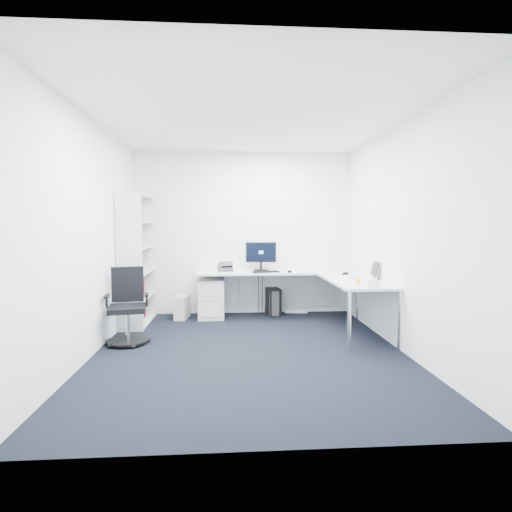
{
  "coord_description": "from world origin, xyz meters",
  "views": [
    {
      "loc": [
        -0.24,
        -4.62,
        1.49
      ],
      "look_at": [
        0.15,
        1.05,
        1.05
      ],
      "focal_mm": 28.0,
      "sensor_mm": 36.0,
      "label": 1
    }
  ],
  "objects": [
    {
      "name": "l_desk",
      "position": [
        0.55,
        1.4,
        0.38
      ],
      "size": [
        2.57,
        1.44,
        0.75
      ],
      "primitive_type": null,
      "color": "silver",
      "rests_on": "ground"
    },
    {
      "name": "laptop",
      "position": [
        1.56,
        0.76,
        0.88
      ],
      "size": [
        0.41,
        0.4,
        0.26
      ],
      "primitive_type": null,
      "rotation": [
        0.0,
        0.0,
        -0.13
      ],
      "color": "silver",
      "rests_on": "l_desk"
    },
    {
      "name": "tissue_box",
      "position": [
        1.46,
        0.09,
        0.79
      ],
      "size": [
        0.15,
        0.25,
        0.08
      ],
      "primitive_type": "cube",
      "rotation": [
        0.0,
        0.0,
        0.1
      ],
      "color": "white",
      "rests_on": "l_desk"
    },
    {
      "name": "monitor",
      "position": [
        0.29,
        1.84,
        0.99
      ],
      "size": [
        0.5,
        0.18,
        0.48
      ],
      "primitive_type": null,
      "rotation": [
        0.0,
        0.0,
        -0.05
      ],
      "color": "black",
      "rests_on": "l_desk"
    },
    {
      "name": "mouse",
      "position": [
        0.71,
        1.53,
        0.77
      ],
      "size": [
        0.08,
        0.11,
        0.03
      ],
      "primitive_type": "cube",
      "rotation": [
        0.0,
        0.0,
        -0.14
      ],
      "color": "black",
      "rests_on": "l_desk"
    },
    {
      "name": "desk_phone",
      "position": [
        -0.3,
        1.78,
        0.83
      ],
      "size": [
        0.26,
        0.26,
        0.15
      ],
      "primitive_type": null,
      "rotation": [
        0.0,
        0.0,
        0.23
      ],
      "color": "#2D2D30",
      "rests_on": "l_desk"
    },
    {
      "name": "white_keyboard",
      "position": [
        1.3,
        0.72,
        0.76
      ],
      "size": [
        0.19,
        0.45,
        0.01
      ],
      "primitive_type": "cube",
      "rotation": [
        0.0,
        0.0,
        -0.16
      ],
      "color": "white",
      "rests_on": "l_desk"
    },
    {
      "name": "ground",
      "position": [
        0.0,
        0.0,
        0.0
      ],
      "size": [
        4.2,
        4.2,
        0.0
      ],
      "primitive_type": "plane",
      "color": "black"
    },
    {
      "name": "headphones",
      "position": [
        1.51,
        1.24,
        0.77
      ],
      "size": [
        0.17,
        0.21,
        0.05
      ],
      "primitive_type": null,
      "rotation": [
        0.0,
        0.0,
        -0.43
      ],
      "color": "black",
      "rests_on": "l_desk"
    },
    {
      "name": "beige_pc_tower",
      "position": [
        -0.99,
        1.74,
        0.18
      ],
      "size": [
        0.23,
        0.41,
        0.37
      ],
      "primitive_type": "cube",
      "rotation": [
        0.0,
        0.0,
        -0.15
      ],
      "color": "beige",
      "rests_on": "ground"
    },
    {
      "name": "bookshelf",
      "position": [
        -1.62,
        1.45,
        0.97
      ],
      "size": [
        0.38,
        0.97,
        1.94
      ],
      "primitive_type": null,
      "color": "silver",
      "rests_on": "ground"
    },
    {
      "name": "wall_left",
      "position": [
        -1.8,
        0.0,
        1.35
      ],
      "size": [
        0.02,
        4.2,
        2.7
      ],
      "primitive_type": "cube",
      "color": "white",
      "rests_on": "ground"
    },
    {
      "name": "drawer_pedestal",
      "position": [
        -0.52,
        1.77,
        0.31
      ],
      "size": [
        0.41,
        0.51,
        0.63
      ],
      "primitive_type": "cube",
      "color": "silver",
      "rests_on": "ground"
    },
    {
      "name": "ceiling",
      "position": [
        0.0,
        0.0,
        2.7
      ],
      "size": [
        4.2,
        4.2,
        0.0
      ],
      "primitive_type": "plane",
      "color": "white"
    },
    {
      "name": "wall_front",
      "position": [
        0.0,
        -2.1,
        1.35
      ],
      "size": [
        3.6,
        0.02,
        2.7
      ],
      "primitive_type": "cube",
      "color": "white",
      "rests_on": "ground"
    },
    {
      "name": "task_chair",
      "position": [
        -1.51,
        0.4,
        0.48
      ],
      "size": [
        0.62,
        0.62,
        0.95
      ],
      "primitive_type": null,
      "rotation": [
        0.0,
        0.0,
        0.18
      ],
      "color": "black",
      "rests_on": "ground"
    },
    {
      "name": "wall_back",
      "position": [
        0.0,
        2.1,
        1.35
      ],
      "size": [
        3.6,
        0.02,
        2.7
      ],
      "primitive_type": "cube",
      "color": "white",
      "rests_on": "ground"
    },
    {
      "name": "black_keyboard",
      "position": [
        0.33,
        1.57,
        0.76
      ],
      "size": [
        0.44,
        0.23,
        0.02
      ],
      "primitive_type": "cube",
      "rotation": [
        0.0,
        0.0,
        0.2
      ],
      "color": "black",
      "rests_on": "l_desk"
    },
    {
      "name": "power_strip",
      "position": [
        0.9,
        2.02,
        0.02
      ],
      "size": [
        0.38,
        0.1,
        0.04
      ],
      "primitive_type": "cube",
      "rotation": [
        0.0,
        0.0,
        -0.1
      ],
      "color": "white",
      "rests_on": "ground"
    },
    {
      "name": "wall_right",
      "position": [
        1.8,
        0.0,
        1.35
      ],
      "size": [
        0.02,
        4.2,
        2.7
      ],
      "primitive_type": "cube",
      "color": "white",
      "rests_on": "ground"
    },
    {
      "name": "orange_fruit",
      "position": [
        1.41,
        0.29,
        0.79
      ],
      "size": [
        0.08,
        0.08,
        0.08
      ],
      "primitive_type": "sphere",
      "color": "orange",
      "rests_on": "l_desk"
    },
    {
      "name": "black_pc_tower",
      "position": [
        0.49,
        1.95,
        0.22
      ],
      "size": [
        0.25,
        0.48,
        0.45
      ],
      "primitive_type": "cube",
      "rotation": [
        0.0,
        0.0,
        0.12
      ],
      "color": "black",
      "rests_on": "ground"
    }
  ]
}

